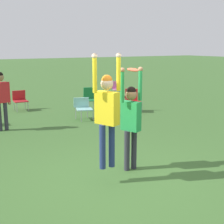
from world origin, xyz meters
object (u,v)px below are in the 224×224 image
at_px(person_spectator_near, 1,95).
at_px(person_defending, 131,116).
at_px(frisbee, 133,70).
at_px(camping_chair_2, 133,99).
at_px(camping_chair_3, 90,97).
at_px(camping_chair_4, 20,99).
at_px(person_jumping, 107,108).
at_px(camping_chair_1, 117,88).
at_px(camping_chair_5, 83,107).

bearing_deg(person_spectator_near, person_defending, -85.29).
xyz_separation_m(frisbee, camping_chair_2, (3.72, 5.37, -1.67)).
distance_m(camping_chair_3, camping_chair_4, 2.92).
height_order(person_jumping, camping_chair_1, person_jumping).
relative_size(camping_chair_3, person_spectator_near, 0.50).
xyz_separation_m(camping_chair_1, person_spectator_near, (-6.59, -3.80, 0.65)).
bearing_deg(person_defending, camping_chair_2, 122.22).
bearing_deg(person_defending, frisbee, -53.31).
relative_size(frisbee, camping_chair_4, 0.27).
bearing_deg(camping_chair_3, person_defending, 84.65).
distance_m(person_jumping, camping_chair_2, 6.91).
relative_size(person_defending, camping_chair_2, 2.38).
bearing_deg(camping_chair_3, camping_chair_2, 149.65).
bearing_deg(person_jumping, person_defending, -90.00).
xyz_separation_m(person_jumping, camping_chair_3, (2.96, 6.63, -0.96)).
bearing_deg(camping_chair_5, camping_chair_2, -156.93).
height_order(camping_chair_4, person_spectator_near, person_spectator_near).
relative_size(camping_chair_2, camping_chair_5, 1.19).
xyz_separation_m(person_jumping, frisbee, (0.56, -0.02, 0.71)).
height_order(camping_chair_1, camping_chair_4, camping_chair_1).
relative_size(camping_chair_4, camping_chair_5, 1.04).
xyz_separation_m(camping_chair_4, camping_chair_5, (1.56, -2.82, -0.02)).
bearing_deg(frisbee, camping_chair_2, 55.29).
height_order(person_jumping, camping_chair_5, person_jumping).
bearing_deg(person_spectator_near, camping_chair_5, -12.70).
bearing_deg(camping_chair_2, person_defending, 91.07).
bearing_deg(person_jumping, frisbee, -115.11).
bearing_deg(camping_chair_4, camping_chair_3, 155.00).
relative_size(camping_chair_1, camping_chair_3, 0.88).
xyz_separation_m(camping_chair_2, person_spectator_near, (-5.21, -0.31, 0.61)).
relative_size(camping_chair_1, person_spectator_near, 0.44).
xyz_separation_m(person_jumping, person_spectator_near, (-0.93, 5.04, -0.35)).
height_order(camping_chair_2, person_spectator_near, person_spectator_near).
xyz_separation_m(camping_chair_3, person_spectator_near, (-3.89, -1.59, 0.60)).
relative_size(person_jumping, person_spectator_near, 1.18).
xyz_separation_m(frisbee, person_spectator_near, (-1.49, 5.06, -1.06)).
bearing_deg(camping_chair_4, camping_chair_5, 121.54).
xyz_separation_m(person_defending, camping_chair_3, (2.20, 6.30, -0.65)).
height_order(person_defending, camping_chair_4, person_defending).
xyz_separation_m(person_jumping, camping_chair_2, (4.28, 5.34, -0.96)).
bearing_deg(frisbee, camping_chair_5, 75.14).
xyz_separation_m(camping_chair_3, camping_chair_5, (-1.03, -1.47, -0.08)).
relative_size(camping_chair_1, camping_chair_2, 0.88).
relative_size(person_jumping, frisbee, 10.03).
distance_m(camping_chair_5, person_spectator_near, 2.95).
relative_size(person_defending, camping_chair_4, 2.71).
bearing_deg(camping_chair_1, person_jumping, 79.10).
bearing_deg(frisbee, camping_chair_4, 91.34).
bearing_deg(camping_chair_5, person_jumping, 87.90).
bearing_deg(person_spectator_near, camping_chair_2, -11.70).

